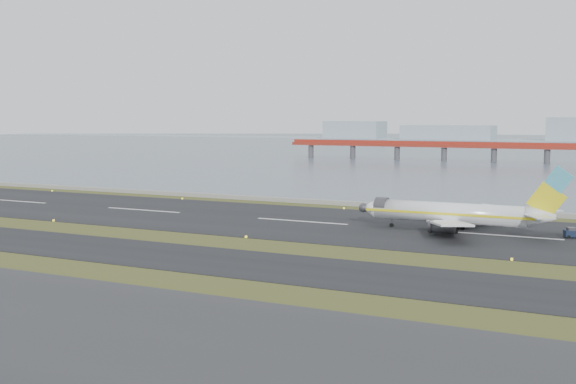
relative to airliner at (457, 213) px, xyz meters
The scene contains 8 objects.
ground 44.01m from the airliner, 135.37° to the right, with size 1000.00×1000.00×0.00m, color #314017.
taxiway_strip 53.11m from the airliner, 126.10° to the right, with size 1000.00×18.00×0.10m, color black.
runway_strip 31.42m from the airliner, behind, with size 1000.00×45.00×0.10m, color black.
seawall 42.84m from the airliner, 136.95° to the left, with size 1000.00×2.50×1.00m, color gray.
bay_water 430.32m from the airliner, 94.16° to the left, with size 1400.00×800.00×1.30m, color #475466.
red_pier 219.50m from the airliner, 92.93° to the left, with size 260.00×5.00×10.20m.
airliner is the anchor object (origin of this frame).
pushback_tug 20.08m from the airliner, ahead, with size 3.42×2.74×1.92m.
Camera 1 is at (62.47, -100.35, 20.80)m, focal length 45.00 mm.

